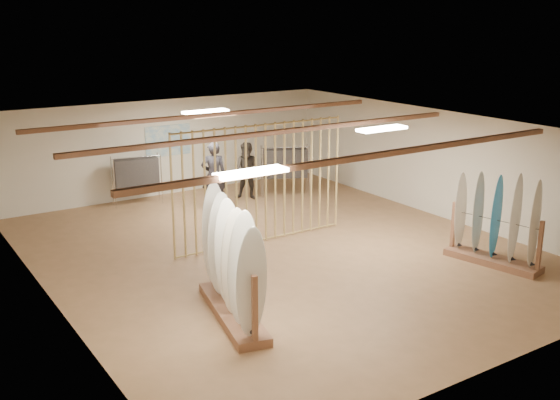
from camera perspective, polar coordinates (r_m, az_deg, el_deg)
floor at (r=14.77m, az=0.00°, el=-4.49°), size 12.00×12.00×0.00m
ceiling at (r=14.05m, az=0.00°, el=6.29°), size 12.00×12.00×0.00m
wall_back at (r=19.52m, az=-9.71°, el=4.56°), size 12.00×0.00×12.00m
wall_front at (r=10.13m, az=19.04°, el=-6.61°), size 12.00×0.00×12.00m
wall_left at (r=12.45m, az=-19.66°, el=-2.52°), size 0.00×12.00×12.00m
wall_right at (r=17.52m, az=13.84°, el=3.05°), size 0.00×12.00×12.00m
ceiling_slats at (r=14.07m, az=0.00°, el=5.97°), size 9.50×6.12×0.10m
light_panels at (r=14.06m, az=0.00°, el=6.05°), size 1.20×0.35×0.06m
bamboo_partition at (r=15.00m, az=-1.67°, el=1.43°), size 4.45×0.05×2.78m
poster at (r=19.47m, az=-9.72°, el=5.13°), size 1.40×0.03×0.90m
rack_left at (r=11.44m, az=-4.20°, el=-6.86°), size 1.13×2.66×2.10m
rack_right at (r=14.55m, az=18.19°, el=-2.84°), size 0.95×2.13×1.96m
clothing_rack_a at (r=18.63m, az=-12.39°, el=2.33°), size 1.29×0.51×1.39m
clothing_rack_b at (r=19.15m, az=0.47°, el=3.21°), size 1.30×0.85×1.47m
shopper_a at (r=17.85m, az=-5.80°, el=2.52°), size 0.91×0.77×2.10m
shopper_b at (r=18.75m, az=-2.80°, el=2.86°), size 1.15×1.13×1.88m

